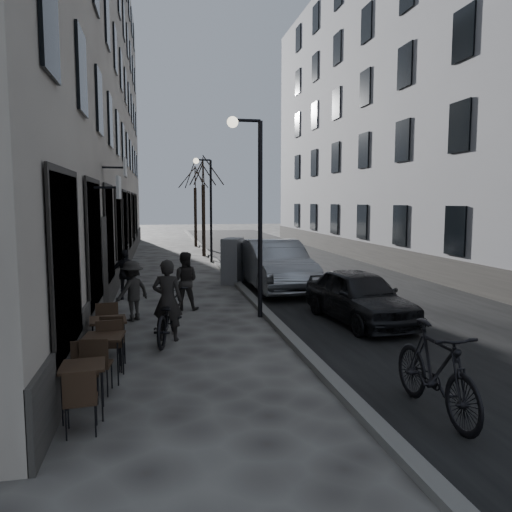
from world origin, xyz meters
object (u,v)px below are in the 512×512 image
object	(u,v)px
tree_far	(195,176)
bistro_set_c	(108,335)
tree_near	(203,171)
car_near	(359,296)
car_far	(255,256)
streetlamp_near	(254,195)
pedestrian_far	(125,274)
streetlamp_far	(207,198)
car_mid	(275,265)
moped	(436,370)
utility_cabinet	(233,261)
sign_board	(67,363)
bistro_set_a	(83,385)
pedestrian_mid	(132,291)
pedestrian_near	(184,281)
bistro_set_b	(104,353)
bicycle	(168,316)

from	to	relation	value
tree_far	bistro_set_c	xyz separation A→B (m)	(-3.43, -23.98, -4.17)
tree_near	car_near	size ratio (longest dim) A/B	1.47
car_far	streetlamp_near	bearing A→B (deg)	-100.08
car_near	pedestrian_far	bearing A→B (deg)	138.23
car_far	pedestrian_far	bearing A→B (deg)	-130.53
streetlamp_far	car_mid	world-z (taller)	streetlamp_far
moped	utility_cabinet	bearing A→B (deg)	95.10
sign_board	car_far	world-z (taller)	car_far
bistro_set_a	utility_cabinet	world-z (taller)	utility_cabinet
pedestrian_mid	streetlamp_near	bearing A→B (deg)	132.59
streetlamp_far	tree_near	size ratio (longest dim) A/B	0.89
tree_far	moped	bearing A→B (deg)	-87.28
sign_board	pedestrian_near	bearing A→B (deg)	76.26
pedestrian_far	pedestrian_mid	bearing A→B (deg)	-81.88
tree_far	bistro_set_b	world-z (taller)	tree_far
car_mid	bicycle	bearing A→B (deg)	-124.46
utility_cabinet	pedestrian_near	distance (m)	4.68
utility_cabinet	pedestrian_near	bearing A→B (deg)	-91.83
pedestrian_near	tree_far	bearing A→B (deg)	-83.22
tree_near	tree_far	bearing A→B (deg)	90.00
car_mid	bistro_set_b	bearing A→B (deg)	-122.48
streetlamp_near	bicycle	size ratio (longest dim) A/B	2.47
utility_cabinet	moped	distance (m)	11.92
car_mid	car_far	bearing A→B (deg)	85.23
streetlamp_far	bistro_set_a	size ratio (longest dim) A/B	3.35
moped	bistro_set_a	bearing A→B (deg)	169.12
streetlamp_far	moped	bearing A→B (deg)	-85.73
pedestrian_mid	car_mid	distance (m)	5.88
bistro_set_a	car_near	bearing A→B (deg)	31.33
bicycle	car_near	xyz separation A→B (m)	(4.70, 0.74, 0.12)
car_mid	moped	world-z (taller)	car_mid
bistro_set_c	bistro_set_a	bearing A→B (deg)	-99.44
bicycle	streetlamp_near	bearing A→B (deg)	-128.86
utility_cabinet	pedestrian_near	xyz separation A→B (m)	(-1.98, -4.24, -0.02)
bistro_set_a	tree_far	bearing A→B (deg)	77.13
bistro_set_c	bicycle	size ratio (longest dim) A/B	0.80
tree_far	car_mid	bearing A→B (deg)	-85.18
streetlamp_near	pedestrian_far	xyz separation A→B (m)	(-3.43, 3.22, -2.40)
bistro_set_b	car_near	bearing A→B (deg)	32.59
bistro_set_b	pedestrian_near	world-z (taller)	pedestrian_near
sign_board	pedestrian_near	distance (m)	6.08
utility_cabinet	car_mid	bearing A→B (deg)	-28.41
pedestrian_near	car_near	distance (m)	4.78
pedestrian_near	moped	size ratio (longest dim) A/B	0.75
tree_near	sign_board	size ratio (longest dim) A/B	5.03
pedestrian_mid	car_far	distance (m)	10.09
tree_near	pedestrian_far	xyz separation A→B (m)	(-3.50, -11.78, -3.90)
sign_board	pedestrian_near	xyz separation A→B (m)	(2.13, 5.69, 0.35)
bicycle	car_far	xyz separation A→B (m)	(4.04, 10.88, 0.07)
moped	pedestrian_far	bearing A→B (deg)	116.43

